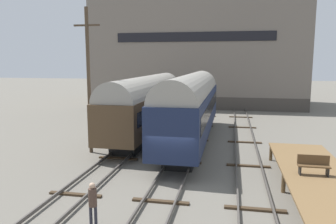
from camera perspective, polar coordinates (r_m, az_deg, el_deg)
ground_plane at (r=17.99m, az=0.76°, el=-11.64°), size 200.00×200.00×0.00m
track_left at (r=19.07m, az=-11.73°, el=-10.18°), size 2.60×60.00×0.26m
track_middle at (r=17.94m, az=0.76°, el=-11.21°), size 2.60×60.00×0.26m
track_right at (r=17.73m, az=14.29°, el=-11.74°), size 2.60×60.00×0.26m
train_car_navy at (r=25.29m, az=4.13°, el=1.44°), size 2.98×17.98×5.37m
train_car_brown at (r=28.19m, az=-3.70°, el=1.82°), size 2.98×17.43×5.08m
station_platform at (r=17.20m, az=24.40°, el=-9.76°), size 3.19×10.93×1.12m
bench at (r=16.58m, az=24.01°, el=-8.34°), size 1.40×0.40×0.91m
person_worker at (r=13.14m, az=-12.98°, el=-14.77°), size 0.32×0.32×1.77m
utility_pole at (r=22.89m, az=-13.65°, el=5.52°), size 1.80×0.24×9.84m
warehouse_building at (r=49.74m, az=5.36°, el=11.38°), size 29.26×13.15×17.20m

